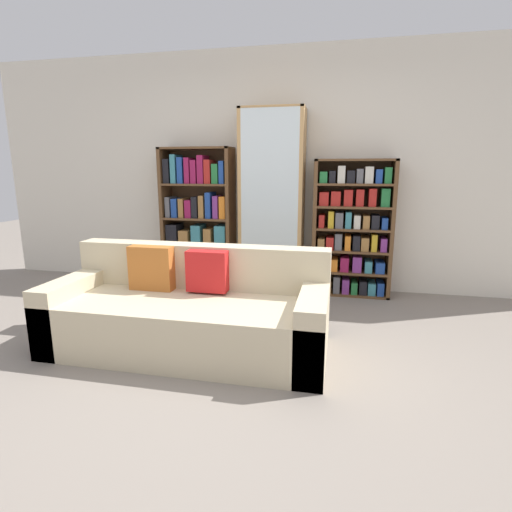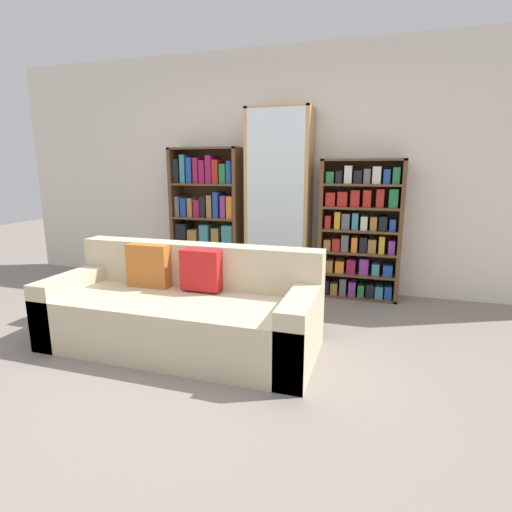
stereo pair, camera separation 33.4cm
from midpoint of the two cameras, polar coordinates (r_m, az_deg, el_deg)
ground_plane at (r=2.92m, az=-5.11°, el=-15.96°), size 16.00×16.00×0.00m
wall_back at (r=4.73m, az=5.24°, el=11.89°), size 6.96×0.06×2.70m
couch at (r=3.21m, az=-7.48°, el=-7.85°), size 2.12×0.87×0.77m
bookshelf_left at (r=4.82m, az=-5.00°, el=5.11°), size 0.84×0.32×1.62m
display_cabinet at (r=4.52m, az=5.45°, el=7.52°), size 0.71×0.36×2.03m
bookshelf_right at (r=4.47m, az=16.69°, el=3.41°), size 0.85×0.32×1.49m
wine_bottle at (r=3.89m, az=8.86°, el=-6.35°), size 0.08×0.08×0.36m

